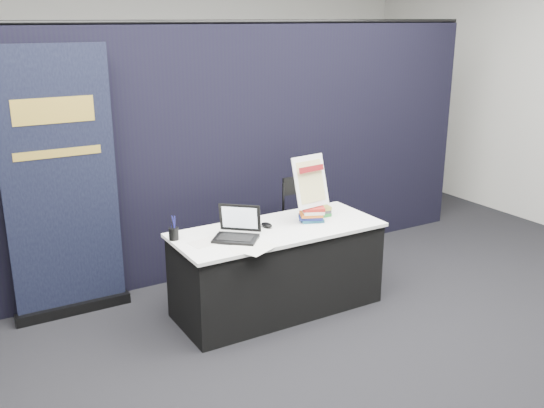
{
  "coord_description": "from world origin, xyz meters",
  "views": [
    {
      "loc": [
        -2.49,
        -3.6,
        2.46
      ],
      "look_at": [
        -0.05,
        0.55,
        0.97
      ],
      "focal_mm": 40.0,
      "sensor_mm": 36.0,
      "label": 1
    }
  ],
  "objects_px": {
    "info_sign": "(311,182)",
    "stacking_chair": "(312,224)",
    "display_table": "(277,269)",
    "laptop": "(233,231)",
    "book_stack_tall": "(312,214)",
    "book_stack_short": "(316,211)",
    "pullup_banner": "(63,202)"
  },
  "relations": [
    {
      "from": "info_sign",
      "to": "stacking_chair",
      "type": "height_order",
      "value": "info_sign"
    },
    {
      "from": "laptop",
      "to": "pullup_banner",
      "type": "height_order",
      "value": "pullup_banner"
    },
    {
      "from": "book_stack_short",
      "to": "pullup_banner",
      "type": "distance_m",
      "value": 2.17
    },
    {
      "from": "display_table",
      "to": "stacking_chair",
      "type": "bearing_deg",
      "value": 32.8
    },
    {
      "from": "laptop",
      "to": "book_stack_tall",
      "type": "relative_size",
      "value": 1.95
    },
    {
      "from": "book_stack_tall",
      "to": "stacking_chair",
      "type": "bearing_deg",
      "value": 55.54
    },
    {
      "from": "book_stack_short",
      "to": "pullup_banner",
      "type": "height_order",
      "value": "pullup_banner"
    },
    {
      "from": "display_table",
      "to": "laptop",
      "type": "relative_size",
      "value": 3.88
    },
    {
      "from": "display_table",
      "to": "laptop",
      "type": "xyz_separation_m",
      "value": [
        -0.44,
        -0.03,
        0.44
      ]
    },
    {
      "from": "display_table",
      "to": "pullup_banner",
      "type": "height_order",
      "value": "pullup_banner"
    },
    {
      "from": "stacking_chair",
      "to": "pullup_banner",
      "type": "bearing_deg",
      "value": 170.72
    },
    {
      "from": "display_table",
      "to": "book_stack_tall",
      "type": "distance_m",
      "value": 0.56
    },
    {
      "from": "pullup_banner",
      "to": "stacking_chair",
      "type": "xyz_separation_m",
      "value": [
        2.19,
        -0.42,
        -0.45
      ]
    },
    {
      "from": "book_stack_tall",
      "to": "pullup_banner",
      "type": "xyz_separation_m",
      "value": [
        -1.91,
        0.83,
        0.19
      ]
    },
    {
      "from": "display_table",
      "to": "info_sign",
      "type": "height_order",
      "value": "info_sign"
    },
    {
      "from": "book_stack_tall",
      "to": "stacking_chair",
      "type": "distance_m",
      "value": 0.56
    },
    {
      "from": "stacking_chair",
      "to": "book_stack_short",
      "type": "bearing_deg",
      "value": -116.06
    },
    {
      "from": "book_stack_short",
      "to": "pullup_banner",
      "type": "relative_size",
      "value": 0.1
    },
    {
      "from": "display_table",
      "to": "book_stack_short",
      "type": "height_order",
      "value": "book_stack_short"
    },
    {
      "from": "display_table",
      "to": "book_stack_tall",
      "type": "height_order",
      "value": "book_stack_tall"
    },
    {
      "from": "display_table",
      "to": "pullup_banner",
      "type": "relative_size",
      "value": 0.79
    },
    {
      "from": "display_table",
      "to": "stacking_chair",
      "type": "xyz_separation_m",
      "value": [
        0.63,
        0.41,
        0.18
      ]
    },
    {
      "from": "stacking_chair",
      "to": "book_stack_tall",
      "type": "bearing_deg",
      "value": -122.85
    },
    {
      "from": "laptop",
      "to": "stacking_chair",
      "type": "distance_m",
      "value": 1.18
    },
    {
      "from": "info_sign",
      "to": "stacking_chair",
      "type": "relative_size",
      "value": 0.46
    },
    {
      "from": "book_stack_short",
      "to": "stacking_chair",
      "type": "distance_m",
      "value": 0.41
    },
    {
      "from": "book_stack_short",
      "to": "info_sign",
      "type": "xyz_separation_m",
      "value": [
        -0.13,
        -0.09,
        0.31
      ]
    },
    {
      "from": "info_sign",
      "to": "pullup_banner",
      "type": "bearing_deg",
      "value": 150.72
    },
    {
      "from": "book_stack_short",
      "to": "book_stack_tall",
      "type": "bearing_deg",
      "value": -137.0
    },
    {
      "from": "display_table",
      "to": "book_stack_tall",
      "type": "bearing_deg",
      "value": -0.85
    },
    {
      "from": "display_table",
      "to": "pullup_banner",
      "type": "bearing_deg",
      "value": 152.15
    },
    {
      "from": "pullup_banner",
      "to": "stacking_chair",
      "type": "distance_m",
      "value": 2.28
    }
  ]
}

